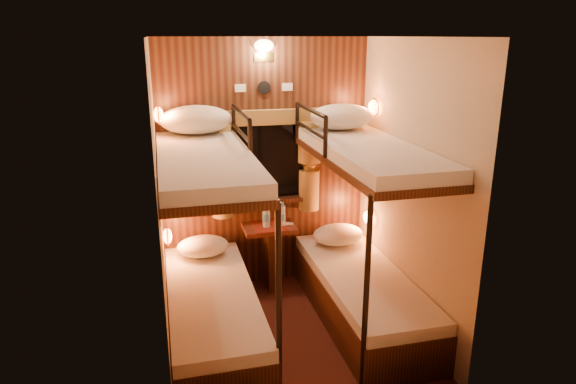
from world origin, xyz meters
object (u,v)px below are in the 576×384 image
object	(u,v)px
table	(270,249)
bunk_left	(211,278)
bunk_right	(363,261)
bottle_left	(266,216)
bottle_right	(282,216)

from	to	relation	value
table	bunk_left	bearing A→B (deg)	-129.67
bunk_right	bunk_left	bearing A→B (deg)	180.00
bottle_left	table	bearing A→B (deg)	25.80
table	bottle_right	size ratio (longest dim) A/B	2.82
bunk_left	bottle_right	distance (m)	1.10
bunk_left	table	bearing A→B (deg)	50.33
bottle_right	table	bearing A→B (deg)	172.32
bunk_left	bottle_right	bearing A→B (deg)	44.82
bunk_left	bunk_right	world-z (taller)	same
bunk_left	bottle_left	world-z (taller)	bunk_left
bottle_left	bunk_left	bearing A→B (deg)	-128.81
table	bottle_left	xyz separation A→B (m)	(-0.03, -0.02, 0.35)
bunk_right	bottle_left	distance (m)	1.04
table	bottle_right	bearing A→B (deg)	-7.68
bottle_left	bunk_right	bearing A→B (deg)	-48.39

